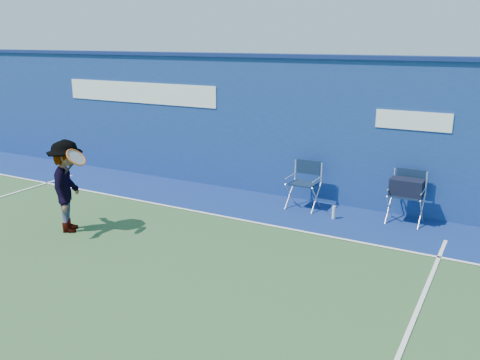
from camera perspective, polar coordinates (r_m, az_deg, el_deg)
The scene contains 8 objects.
ground at distance 7.99m, azimuth -16.92°, elevation -10.26°, with size 80.00×80.00×0.00m, color #31542D.
stadium_wall at distance 11.57m, azimuth 1.04°, elevation 6.44°, with size 24.00×0.50×3.08m.
out_of_bounds_strip at distance 11.00m, azimuth -1.65°, elevation -2.35°, with size 24.00×1.80×0.01m, color navy.
court_lines at distance 8.37m, azimuth -13.99°, elevation -8.73°, with size 24.00×12.00×0.01m.
directors_chair_left at distance 10.55m, azimuth 7.12°, elevation -1.55°, with size 0.58×0.52×0.97m.
directors_chair_right at distance 10.10m, azimuth 18.11°, elevation -2.33°, with size 0.60×0.54×1.00m.
water_bottle at distance 10.05m, azimuth 10.48°, elevation -3.61°, with size 0.07×0.07×0.26m, color silver.
tennis_player at distance 9.60m, azimuth -18.77°, elevation -0.66°, with size 1.13×1.25×1.68m.
Camera 1 is at (5.30, -4.92, 3.40)m, focal length 38.00 mm.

